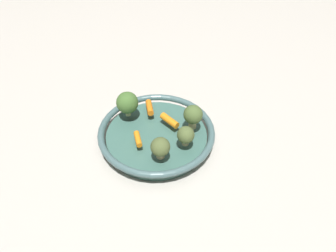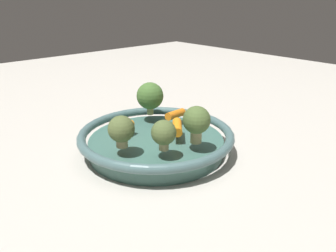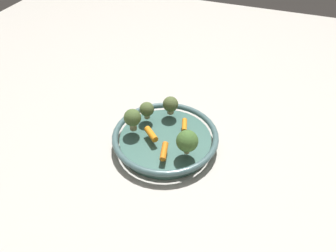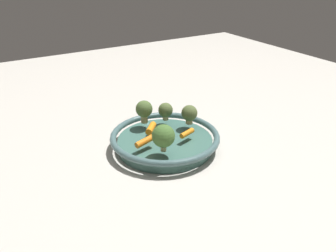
{
  "view_description": "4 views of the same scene",
  "coord_description": "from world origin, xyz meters",
  "px_view_note": "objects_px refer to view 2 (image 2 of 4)",
  "views": [
    {
      "loc": [
        -0.65,
        -0.07,
        0.67
      ],
      "look_at": [
        -0.01,
        -0.03,
        0.06
      ],
      "focal_mm": 38.2,
      "sensor_mm": 36.0,
      "label": 1
    },
    {
      "loc": [
        -0.39,
        -0.47,
        0.29
      ],
      "look_at": [
        0.01,
        -0.02,
        0.06
      ],
      "focal_mm": 36.98,
      "sensor_mm": 36.0,
      "label": 2
    },
    {
      "loc": [
        0.65,
        0.25,
        0.67
      ],
      "look_at": [
        -0.01,
        0.01,
        0.07
      ],
      "focal_mm": 36.07,
      "sensor_mm": 36.0,
      "label": 3
    },
    {
      "loc": [
        0.45,
        0.75,
        0.5
      ],
      "look_at": [
        -0.01,
        0.01,
        0.07
      ],
      "focal_mm": 38.97,
      "sensor_mm": 36.0,
      "label": 4
    }
  ],
  "objects_px": {
    "baby_carrot_right": "(124,127)",
    "broccoli_floret_large": "(150,96)",
    "serving_bowl": "(156,140)",
    "baby_carrot_center": "(175,114)",
    "broccoli_floret_small": "(164,133)",
    "broccoli_floret_mid": "(197,121)",
    "broccoli_floret_edge": "(121,130)",
    "baby_carrot_near_rim": "(177,127)"
  },
  "relations": [
    {
      "from": "baby_carrot_right",
      "to": "broccoli_floret_large",
      "type": "distance_m",
      "value": 0.11
    },
    {
      "from": "serving_bowl",
      "to": "baby_carrot_right",
      "type": "relative_size",
      "value": 6.43
    },
    {
      "from": "baby_carrot_center",
      "to": "broccoli_floret_large",
      "type": "xyz_separation_m",
      "value": [
        -0.02,
        0.05,
        0.03
      ]
    },
    {
      "from": "broccoli_floret_small",
      "to": "serving_bowl",
      "type": "bearing_deg",
      "value": 58.05
    },
    {
      "from": "broccoli_floret_mid",
      "to": "baby_carrot_center",
      "type": "bearing_deg",
      "value": 62.54
    },
    {
      "from": "baby_carrot_center",
      "to": "broccoli_floret_large",
      "type": "bearing_deg",
      "value": 113.65
    },
    {
      "from": "baby_carrot_right",
      "to": "broccoli_floret_edge",
      "type": "height_order",
      "value": "broccoli_floret_edge"
    },
    {
      "from": "baby_carrot_near_rim",
      "to": "baby_carrot_center",
      "type": "xyz_separation_m",
      "value": [
        0.05,
        0.06,
        -0.0
      ]
    },
    {
      "from": "baby_carrot_right",
      "to": "broccoli_floret_mid",
      "type": "relative_size",
      "value": 0.7
    },
    {
      "from": "baby_carrot_right",
      "to": "broccoli_floret_edge",
      "type": "distance_m",
      "value": 0.08
    },
    {
      "from": "baby_carrot_near_rim",
      "to": "broccoli_floret_edge",
      "type": "relative_size",
      "value": 0.98
    },
    {
      "from": "serving_bowl",
      "to": "broccoli_floret_edge",
      "type": "bearing_deg",
      "value": -168.75
    },
    {
      "from": "broccoli_floret_edge",
      "to": "baby_carrot_right",
      "type": "bearing_deg",
      "value": 51.48
    },
    {
      "from": "baby_carrot_center",
      "to": "broccoli_floret_small",
      "type": "relative_size",
      "value": 1.05
    },
    {
      "from": "baby_carrot_near_rim",
      "to": "broccoli_floret_edge",
      "type": "distance_m",
      "value": 0.12
    },
    {
      "from": "serving_bowl",
      "to": "broccoli_floret_edge",
      "type": "xyz_separation_m",
      "value": [
        -0.09,
        -0.02,
        0.05
      ]
    },
    {
      "from": "baby_carrot_near_rim",
      "to": "broccoli_floret_large",
      "type": "bearing_deg",
      "value": 77.02
    },
    {
      "from": "baby_carrot_right",
      "to": "broccoli_floret_small",
      "type": "distance_m",
      "value": 0.12
    },
    {
      "from": "baby_carrot_near_rim",
      "to": "baby_carrot_right",
      "type": "bearing_deg",
      "value": 133.78
    },
    {
      "from": "baby_carrot_center",
      "to": "broccoli_floret_edge",
      "type": "bearing_deg",
      "value": -165.49
    },
    {
      "from": "broccoli_floret_large",
      "to": "broccoli_floret_small",
      "type": "xyz_separation_m",
      "value": [
        -0.1,
        -0.15,
        -0.01
      ]
    },
    {
      "from": "broccoli_floret_large",
      "to": "broccoli_floret_edge",
      "type": "bearing_deg",
      "value": -145.77
    },
    {
      "from": "broccoli_floret_edge",
      "to": "broccoli_floret_mid",
      "type": "bearing_deg",
      "value": -34.37
    },
    {
      "from": "broccoli_floret_small",
      "to": "baby_carrot_right",
      "type": "bearing_deg",
      "value": 88.85
    },
    {
      "from": "broccoli_floret_small",
      "to": "broccoli_floret_large",
      "type": "bearing_deg",
      "value": 57.54
    },
    {
      "from": "baby_carrot_near_rim",
      "to": "baby_carrot_center",
      "type": "relative_size",
      "value": 0.99
    },
    {
      "from": "serving_bowl",
      "to": "broccoli_floret_edge",
      "type": "height_order",
      "value": "broccoli_floret_edge"
    },
    {
      "from": "serving_bowl",
      "to": "baby_carrot_center",
      "type": "bearing_deg",
      "value": 18.38
    },
    {
      "from": "serving_bowl",
      "to": "baby_carrot_center",
      "type": "relative_size",
      "value": 5.44
    },
    {
      "from": "baby_carrot_center",
      "to": "serving_bowl",
      "type": "bearing_deg",
      "value": -161.62
    },
    {
      "from": "broccoli_floret_mid",
      "to": "broccoli_floret_small",
      "type": "bearing_deg",
      "value": 165.45
    },
    {
      "from": "baby_carrot_right",
      "to": "broccoli_floret_large",
      "type": "height_order",
      "value": "broccoli_floret_large"
    },
    {
      "from": "broccoli_floret_large",
      "to": "broccoli_floret_small",
      "type": "distance_m",
      "value": 0.18
    },
    {
      "from": "serving_bowl",
      "to": "broccoli_floret_edge",
      "type": "distance_m",
      "value": 0.11
    },
    {
      "from": "baby_carrot_center",
      "to": "broccoli_floret_mid",
      "type": "distance_m",
      "value": 0.13
    },
    {
      "from": "serving_bowl",
      "to": "broccoli_floret_mid",
      "type": "height_order",
      "value": "broccoli_floret_mid"
    },
    {
      "from": "broccoli_floret_large",
      "to": "broccoli_floret_mid",
      "type": "bearing_deg",
      "value": -102.13
    },
    {
      "from": "serving_bowl",
      "to": "broccoli_floret_large",
      "type": "height_order",
      "value": "broccoli_floret_large"
    },
    {
      "from": "baby_carrot_center",
      "to": "broccoli_floret_large",
      "type": "distance_m",
      "value": 0.07
    },
    {
      "from": "serving_bowl",
      "to": "baby_carrot_near_rim",
      "type": "bearing_deg",
      "value": -51.35
    },
    {
      "from": "baby_carrot_right",
      "to": "broccoli_floret_large",
      "type": "xyz_separation_m",
      "value": [
        0.1,
        0.04,
        0.03
      ]
    },
    {
      "from": "serving_bowl",
      "to": "broccoli_floret_mid",
      "type": "relative_size",
      "value": 4.51
    }
  ]
}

